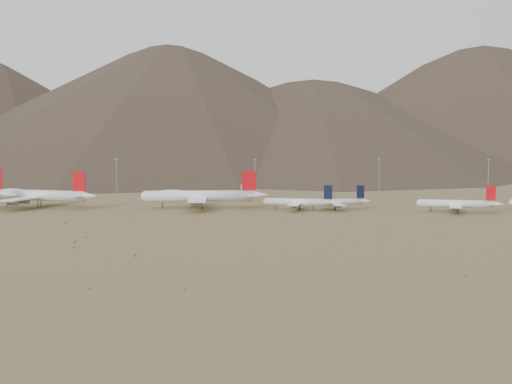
{
  "coord_description": "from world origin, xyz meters",
  "views": [
    {
      "loc": [
        52.86,
        -365.24,
        41.7
      ],
      "look_at": [
        39.39,
        30.0,
        10.09
      ],
      "focal_mm": 50.0,
      "sensor_mm": 36.0,
      "label": 1
    }
  ],
  "objects_px": {
    "widebody_centre": "(38,195)",
    "control_tower": "(247,188)",
    "narrowbody_b": "(336,202)",
    "widebody_east": "(200,196)",
    "narrowbody_a": "(300,202)"
  },
  "relations": [
    {
      "from": "widebody_centre",
      "to": "control_tower",
      "type": "relative_size",
      "value": 5.82
    },
    {
      "from": "narrowbody_b",
      "to": "widebody_east",
      "type": "bearing_deg",
      "value": 163.19
    },
    {
      "from": "widebody_centre",
      "to": "narrowbody_b",
      "type": "distance_m",
      "value": 170.18
    },
    {
      "from": "narrowbody_a",
      "to": "control_tower",
      "type": "height_order",
      "value": "narrowbody_a"
    },
    {
      "from": "narrowbody_a",
      "to": "control_tower",
      "type": "bearing_deg",
      "value": 121.61
    },
    {
      "from": "narrowbody_a",
      "to": "narrowbody_b",
      "type": "relative_size",
      "value": 1.06
    },
    {
      "from": "widebody_east",
      "to": "control_tower",
      "type": "distance_m",
      "value": 87.91
    },
    {
      "from": "widebody_east",
      "to": "narrowbody_a",
      "type": "relative_size",
      "value": 1.69
    },
    {
      "from": "widebody_east",
      "to": "narrowbody_b",
      "type": "xyz_separation_m",
      "value": [
        76.11,
        -3.02,
        -3.03
      ]
    },
    {
      "from": "widebody_centre",
      "to": "narrowbody_a",
      "type": "height_order",
      "value": "widebody_centre"
    },
    {
      "from": "widebody_east",
      "to": "control_tower",
      "type": "relative_size",
      "value": 6.05
    },
    {
      "from": "widebody_east",
      "to": "control_tower",
      "type": "xyz_separation_m",
      "value": [
        22.28,
        85.01,
        -2.12
      ]
    },
    {
      "from": "widebody_east",
      "to": "narrowbody_a",
      "type": "bearing_deg",
      "value": -11.37
    },
    {
      "from": "narrowbody_b",
      "to": "widebody_centre",
      "type": "bearing_deg",
      "value": 163.63
    },
    {
      "from": "narrowbody_a",
      "to": "narrowbody_b",
      "type": "bearing_deg",
      "value": 20.08
    }
  ]
}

